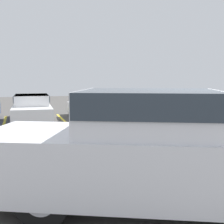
{
  "coord_description": "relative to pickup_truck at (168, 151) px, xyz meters",
  "views": [
    {
      "loc": [
        -3.31,
        -4.85,
        2.13
      ],
      "look_at": [
        -0.41,
        4.69,
        1.0
      ],
      "focal_mm": 50.0,
      "sensor_mm": 36.0,
      "label": 1
    }
  ],
  "objects": [
    {
      "name": "pickup_truck",
      "position": [
        0.0,
        0.0,
        0.0
      ],
      "size": [
        6.3,
        4.24,
        1.92
      ],
      "rotation": [
        0.0,
        0.0,
        -0.41
      ],
      "color": "silver",
      "rests_on": "ground_plane"
    },
    {
      "name": "parked_sedan_e",
      "position": [
        6.73,
        11.24,
        -0.31
      ],
      "size": [
        1.82,
        4.76,
        1.2
      ],
      "rotation": [
        0.0,
        0.0,
        -1.57
      ],
      "color": "navy",
      "rests_on": "ground_plane"
    },
    {
      "name": "stall_stripe_d",
      "position": [
        2.63,
        11.26,
        -0.94
      ],
      "size": [
        0.12,
        4.1,
        0.01
      ],
      "primitive_type": "cube",
      "color": "yellow",
      "rests_on": "ground_plane"
    },
    {
      "name": "parked_sedan_b",
      "position": [
        -1.63,
        11.08,
        -0.27
      ],
      "size": [
        1.93,
        4.64,
        1.26
      ],
      "rotation": [
        0.0,
        0.0,
        -1.61
      ],
      "color": "silver",
      "rests_on": "ground_plane"
    },
    {
      "name": "wheel_stop_curb",
      "position": [
        3.24,
        13.93,
        -0.88
      ],
      "size": [
        1.65,
        0.2,
        0.14
      ],
      "primitive_type": "cube",
      "color": "#B7B2A8",
      "rests_on": "ground_plane"
    },
    {
      "name": "stall_stripe_c",
      "position": [
        -0.14,
        11.26,
        -0.94
      ],
      "size": [
        0.12,
        4.1,
        0.01
      ],
      "primitive_type": "cube",
      "color": "yellow",
      "rests_on": "ground_plane"
    },
    {
      "name": "ground_plane",
      "position": [
        1.02,
        0.42,
        -0.95
      ],
      "size": [
        60.0,
        60.0,
        0.0
      ],
      "primitive_type": "plane",
      "color": "#4C4947"
    },
    {
      "name": "parked_sedan_d",
      "position": [
        4.0,
        11.17,
        -0.26
      ],
      "size": [
        2.03,
        4.74,
        1.28
      ],
      "rotation": [
        0.0,
        0.0,
        -1.53
      ],
      "color": "silver",
      "rests_on": "ground_plane"
    },
    {
      "name": "parked_sedan_c",
      "position": [
        1.14,
        11.15,
        -0.32
      ],
      "size": [
        2.01,
        4.37,
        1.18
      ],
      "rotation": [
        0.0,
        0.0,
        -1.64
      ],
      "color": "silver",
      "rests_on": "ground_plane"
    },
    {
      "name": "stall_stripe_b",
      "position": [
        -2.91,
        11.26,
        -0.94
      ],
      "size": [
        0.12,
        4.1,
        0.01
      ],
      "primitive_type": "cube",
      "color": "yellow",
      "rests_on": "ground_plane"
    },
    {
      "name": "stall_stripe_f",
      "position": [
        8.16,
        11.26,
        -0.94
      ],
      "size": [
        0.12,
        4.1,
        0.01
      ],
      "primitive_type": "cube",
      "color": "yellow",
      "rests_on": "ground_plane"
    },
    {
      "name": "stall_stripe_e",
      "position": [
        5.39,
        11.26,
        -0.94
      ],
      "size": [
        0.12,
        4.1,
        0.01
      ],
      "primitive_type": "cube",
      "color": "yellow",
      "rests_on": "ground_plane"
    }
  ]
}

